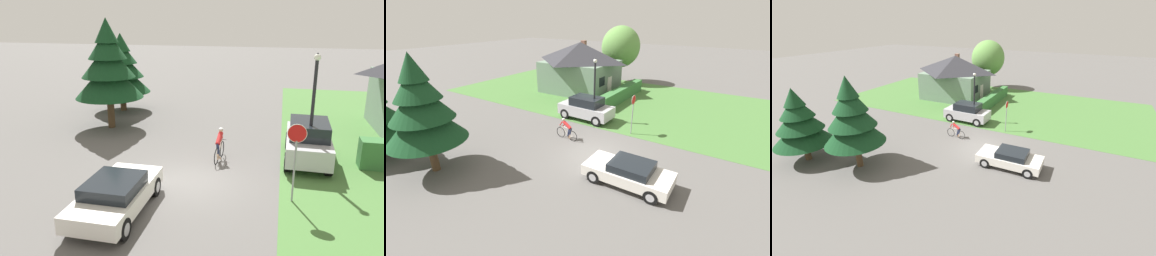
% 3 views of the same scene
% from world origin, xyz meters
% --- Properties ---
extents(ground_plane, '(140.00, 140.00, 0.00)m').
position_xyz_m(ground_plane, '(0.00, 0.00, 0.00)').
color(ground_plane, '#5B5956').
extents(grass_verge_right, '(16.00, 36.00, 0.01)m').
position_xyz_m(grass_verge_right, '(11.59, 4.00, 0.01)').
color(grass_verge_right, '#477538').
rests_on(grass_verge_right, ground).
extents(cottage_house, '(6.99, 8.01, 5.34)m').
position_xyz_m(cottage_house, '(12.10, 8.89, 2.77)').
color(cottage_house, slate).
rests_on(cottage_house, ground).
extents(hedge_row, '(8.84, 0.90, 1.29)m').
position_xyz_m(hedge_row, '(11.37, 3.38, 0.64)').
color(hedge_row, '#387038').
rests_on(hedge_row, ground).
extents(sedan_left_lane, '(1.98, 4.39, 1.28)m').
position_xyz_m(sedan_left_lane, '(-1.77, -2.92, 0.67)').
color(sedan_left_lane, silver).
rests_on(sedan_left_lane, ground).
extents(cyclist, '(0.44, 1.82, 1.51)m').
position_xyz_m(cyclist, '(0.80, 2.73, 0.72)').
color(cyclist, black).
rests_on(cyclist, ground).
extents(parked_suv_right, '(2.06, 4.47, 1.91)m').
position_xyz_m(parked_suv_right, '(4.76, 3.59, 0.95)').
color(parked_suv_right, '#B7B7BC').
rests_on(parked_suv_right, ground).
extents(stop_sign, '(0.67, 0.07, 2.91)m').
position_xyz_m(stop_sign, '(4.04, -0.68, 2.02)').
color(stop_sign, gray).
rests_on(stop_sign, ground).
extents(street_lamp, '(0.28, 0.28, 5.02)m').
position_xyz_m(street_lamp, '(4.76, 2.85, 2.88)').
color(street_lamp, black).
rests_on(street_lamp, ground).
extents(conifer_tall_near, '(3.95, 3.95, 6.39)m').
position_xyz_m(conifer_tall_near, '(-6.39, 6.53, 3.59)').
color(conifer_tall_near, '#4C3823').
rests_on(conifer_tall_near, ground).
extents(deciduous_tree_right, '(4.71, 4.71, 6.90)m').
position_xyz_m(deciduous_tree_right, '(18.28, 6.92, 4.42)').
color(deciduous_tree_right, '#4C3823').
rests_on(deciduous_tree_right, ground).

